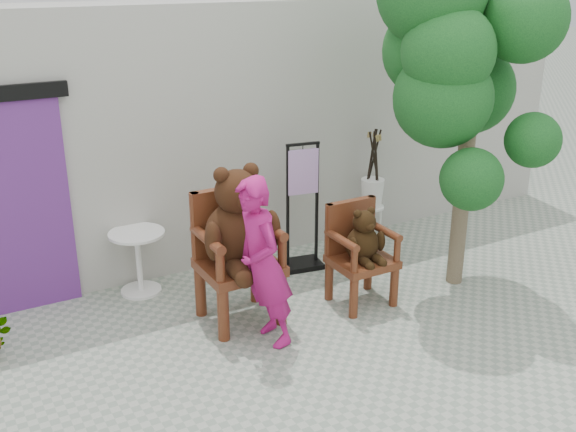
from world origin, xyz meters
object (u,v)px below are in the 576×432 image
(stool_bucket, at_px, (372,192))
(tree, at_px, (459,45))
(chair_small, at_px, (361,245))
(chair_big, at_px, (238,235))
(display_stand, at_px, (302,221))
(cafe_table, at_px, (138,255))
(person, at_px, (263,264))

(stool_bucket, distance_m, tree, 2.45)
(tree, bearing_deg, chair_small, 175.55)
(chair_big, xyz_separation_m, display_stand, (1.18, 0.76, -0.33))
(chair_big, xyz_separation_m, cafe_table, (-0.69, 1.07, -0.48))
(display_stand, relative_size, tree, 0.41)
(chair_small, bearing_deg, tree, -4.45)
(chair_big, distance_m, person, 0.55)
(cafe_table, bearing_deg, tree, -25.34)
(chair_big, height_order, stool_bucket, chair_big)
(tree, bearing_deg, stool_bucket, 86.77)
(chair_big, xyz_separation_m, chair_small, (1.27, -0.28, -0.27))
(stool_bucket, bearing_deg, chair_big, -156.02)
(display_stand, height_order, tree, tree)
(tree, bearing_deg, chair_big, 171.21)
(cafe_table, xyz_separation_m, display_stand, (1.87, -0.31, 0.14))
(chair_small, bearing_deg, display_stand, 94.97)
(chair_small, xyz_separation_m, stool_bucket, (1.13, 1.35, -0.00))
(chair_big, relative_size, tree, 0.44)
(chair_small, relative_size, stool_bucket, 0.74)
(chair_big, relative_size, chair_small, 1.51)
(chair_small, bearing_deg, stool_bucket, 49.90)
(chair_small, height_order, stool_bucket, stool_bucket)
(person, xyz_separation_m, cafe_table, (-0.68, 1.62, -0.39))
(cafe_table, height_order, stool_bucket, stool_bucket)
(stool_bucket, bearing_deg, person, -146.17)
(chair_big, height_order, chair_small, chair_big)
(person, relative_size, tree, 0.45)
(chair_small, xyz_separation_m, cafe_table, (-1.96, 1.35, -0.20))
(chair_big, bearing_deg, chair_small, -12.32)
(tree, bearing_deg, display_stand, 135.67)
(stool_bucket, xyz_separation_m, tree, (-0.08, -1.43, 1.98))
(person, height_order, cafe_table, person)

